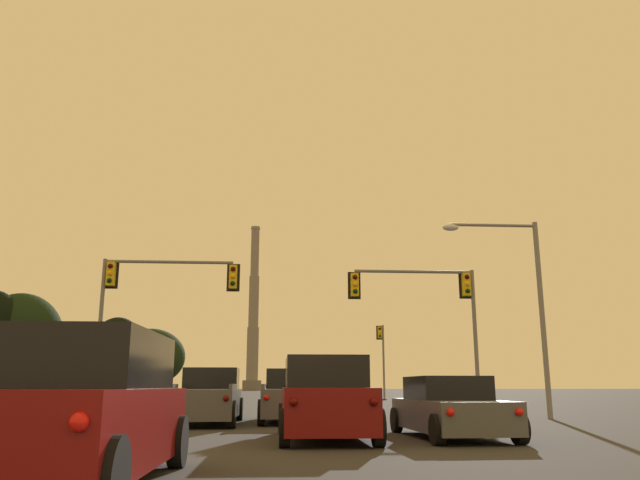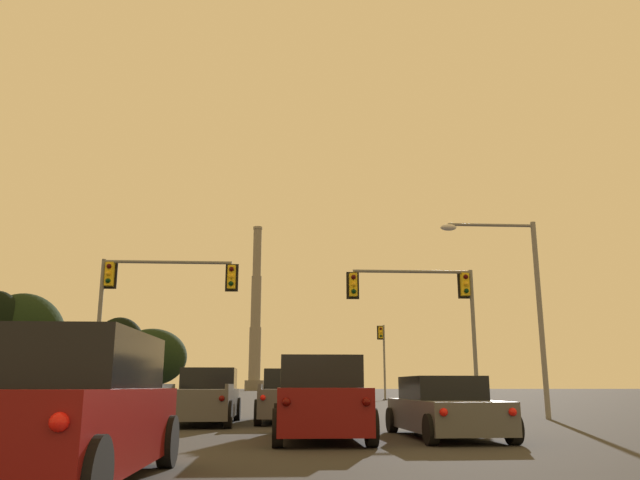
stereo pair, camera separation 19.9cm
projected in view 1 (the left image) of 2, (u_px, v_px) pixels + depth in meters
The scene contains 14 objects.
suv_left_lane_third at pixel (77, 411), 7.61m from camera, with size 2.13×4.92×1.86m.
pickup_truck_left_lane_front at pixel (207, 398), 20.49m from camera, with size 2.22×5.52×1.82m.
suv_center_lane_second at pixel (324, 399), 14.48m from camera, with size 2.10×4.91×1.86m.
sedan_right_lane_second at pixel (449, 409), 14.90m from camera, with size 2.14×4.76×1.43m.
pickup_truck_center_lane_front at pixel (292, 398), 21.79m from camera, with size 2.22×5.52×1.82m.
traffic_light_overhead_left at pixel (147, 294), 27.27m from camera, with size 6.12×0.50×6.67m.
traffic_light_far_right at pixel (382, 351), 55.81m from camera, with size 0.78×0.50×6.59m.
traffic_light_overhead_right at pixel (433, 302), 28.20m from camera, with size 5.92×0.50×6.39m.
street_lamp at pixel (523, 291), 24.22m from camera, with size 3.85×0.36×7.57m.
smokestack at pixel (253, 324), 176.18m from camera, with size 5.27×5.27×46.74m.
treeline_left_mid at pixel (105, 351), 99.90m from camera, with size 12.86×11.57×10.93m.
treeline_center_left at pixel (19, 339), 93.12m from camera, with size 12.71×11.44×14.96m.
treeline_right_mid at pixel (150, 357), 90.13m from camera, with size 10.06×9.05×9.41m.
treeline_far_left at pixel (117, 349), 92.61m from camera, with size 7.70×6.93×11.31m.
Camera 1 is at (-0.83, -2.80, 1.19)m, focal length 35.00 mm.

